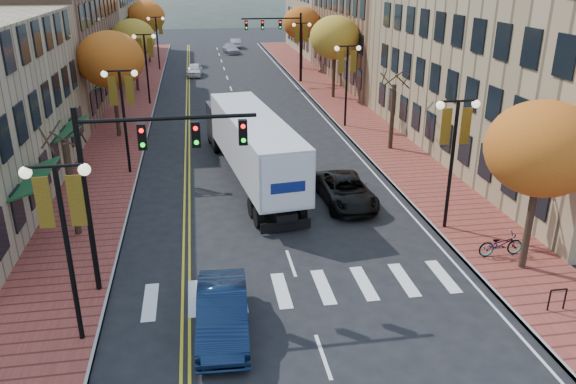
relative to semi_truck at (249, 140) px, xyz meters
name	(u,v)px	position (x,y,z in m)	size (l,w,h in m)	color
ground	(310,320)	(0.65, -14.12, -2.30)	(200.00, 200.00, 0.00)	black
sidewalk_left	(131,109)	(-8.35, 18.38, -2.22)	(4.00, 85.00, 0.15)	brown
sidewalk_right	(337,101)	(9.65, 18.38, -2.22)	(4.00, 85.00, 0.15)	brown
building_left_mid	(31,40)	(-16.35, 21.88, 3.20)	(12.00, 24.00, 11.00)	brown
building_left_far	(83,23)	(-16.35, 46.88, 2.45)	(12.00, 26.00, 9.50)	#9E8966
building_right_near	(560,34)	(19.15, 1.88, 5.20)	(15.00, 28.00, 15.00)	#997F5B
building_right_mid	(405,32)	(19.15, 27.88, 2.70)	(15.00, 24.00, 10.00)	brown
building_right_far	(350,11)	(19.15, 49.88, 3.20)	(15.00, 20.00, 11.00)	#9E8966
tree_left_a	(72,190)	(-8.35, -6.12, -0.05)	(0.28, 0.28, 4.20)	#382619
tree_left_b	(111,60)	(-8.35, 9.88, 3.15)	(4.48, 4.48, 7.21)	#382619
tree_left_c	(133,38)	(-8.35, 25.88, 2.76)	(4.16, 4.16, 6.69)	#382619
tree_left_d	(146,17)	(-8.35, 43.88, 3.31)	(4.61, 4.61, 7.42)	#382619
tree_right_a	(542,149)	(9.65, -12.12, 2.76)	(4.16, 4.16, 6.69)	#382619
tree_right_b	(392,117)	(9.65, 3.88, -0.05)	(0.28, 0.28, 4.20)	#382619
tree_right_c	(335,38)	(9.65, 19.88, 3.15)	(4.48, 4.48, 7.21)	#382619
tree_right_d	(302,23)	(9.65, 35.88, 2.99)	(4.35, 4.35, 7.00)	#382619
lamp_left_a	(63,221)	(-6.85, -14.12, 2.00)	(1.96, 0.36, 6.05)	black
lamp_left_b	(122,102)	(-6.85, 1.88, 2.00)	(1.96, 0.36, 6.05)	black
lamp_left_c	(146,55)	(-6.85, 19.88, 2.00)	(1.96, 0.36, 6.05)	black
lamp_left_d	(157,33)	(-6.85, 37.88, 2.00)	(1.96, 0.36, 6.05)	black
lamp_right_a	(454,140)	(8.15, -8.12, 2.00)	(1.96, 0.36, 6.05)	black
lamp_right_b	(347,70)	(8.15, 9.88, 2.00)	(1.96, 0.36, 6.05)	black
lamp_right_c	(302,41)	(8.15, 27.88, 2.00)	(1.96, 0.36, 6.05)	black
traffic_mast_near	(140,164)	(-4.82, -11.12, 2.63)	(6.10, 0.35, 7.00)	black
traffic_mast_far	(282,35)	(6.13, 27.88, 2.63)	(6.10, 0.34, 7.00)	black
semi_truck	(249,140)	(0.00, 0.00, 0.00)	(4.39, 15.90, 3.93)	black
navy_sedan	(222,313)	(-2.34, -14.37, -1.53)	(1.63, 4.67, 1.54)	black
black_suv	(346,191)	(4.44, -4.43, -1.59)	(2.36, 5.12, 1.42)	black
car_far_white	(195,70)	(-2.83, 33.59, -1.62)	(1.59, 3.95, 1.35)	silver
car_far_silver	(231,49)	(2.36, 50.67, -1.64)	(1.83, 4.49, 1.30)	#A09FA6
car_far_oncoming	(235,43)	(3.42, 56.37, -1.62)	(1.44, 4.14, 1.36)	#B4B5BC
bicycle	(501,244)	(9.25, -11.09, -1.64)	(0.67, 1.91, 1.00)	gray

